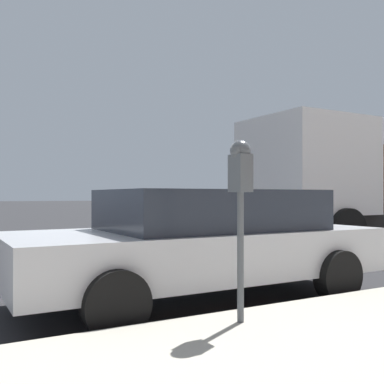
% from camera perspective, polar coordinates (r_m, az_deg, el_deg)
% --- Properties ---
extents(ground_plane, '(220.00, 220.00, 0.00)m').
position_cam_1_polar(ground_plane, '(6.64, -4.34, -11.84)').
color(ground_plane, '#2B2B2D').
extents(parking_meter, '(0.21, 0.19, 1.64)m').
position_cam_1_polar(parking_meter, '(4.06, 6.16, 1.18)').
color(parking_meter, '#4C5156').
rests_on(parking_meter, sidewalk).
extents(car_silver, '(2.17, 4.65, 1.38)m').
position_cam_1_polar(car_silver, '(5.71, 1.24, -6.17)').
color(car_silver, '#B7BABF').
rests_on(car_silver, ground_plane).
extents(dump_truck, '(2.75, 8.39, 3.13)m').
position_cam_1_polar(dump_truck, '(13.17, 23.02, 0.89)').
color(dump_truck, black).
rests_on(dump_truck, ground_plane).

